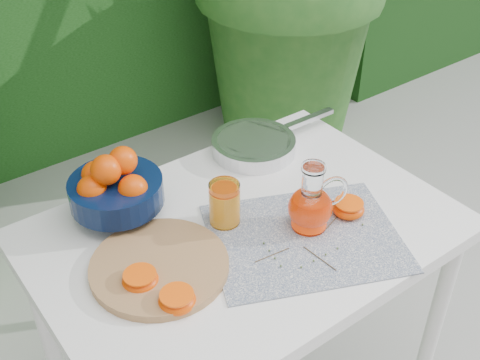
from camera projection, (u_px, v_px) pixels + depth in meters
white_table at (245, 252)px, 1.50m from camera, size 1.00×0.70×0.75m
placemat at (304, 238)px, 1.42m from camera, size 0.55×0.49×0.00m
cutting_board at (159, 266)px, 1.33m from camera, size 0.39×0.39×0.02m
fruit_bowl at (115, 186)px, 1.45m from camera, size 0.30×0.30×0.18m
juice_pitcher at (311, 206)px, 1.42m from camera, size 0.16×0.13×0.18m
juice_tumbler at (225, 204)px, 1.44m from camera, size 0.10×0.10×0.11m
saute_pan at (255, 144)px, 1.71m from camera, size 0.42×0.24×0.04m
orange_halves at (229, 260)px, 1.34m from camera, size 0.62×0.19×0.04m
thyme_sprigs at (312, 241)px, 1.41m from camera, size 0.32×0.20×0.01m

